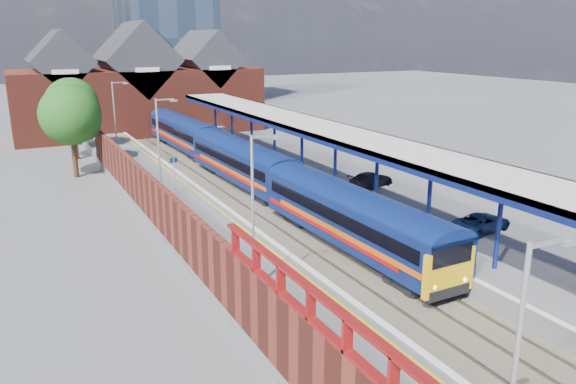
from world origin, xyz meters
The scene contains 21 objects.
ground centered at (0.00, 30.00, 0.00)m, with size 240.00×240.00×0.00m, color #5B5B5E.
ballast_bed centered at (0.00, 20.00, 0.03)m, with size 6.00×76.00×0.06m, color #473D33.
rails centered at (0.00, 20.00, 0.12)m, with size 4.51×76.00×0.14m.
left_platform centered at (-5.50, 20.00, 0.50)m, with size 5.00×76.00×1.00m, color #565659.
right_platform centered at (6.00, 20.00, 0.50)m, with size 6.00×76.00×1.00m, color #565659.
coping_left centered at (-3.15, 20.00, 1.02)m, with size 0.30×76.00×0.05m, color silver.
coping_right centered at (3.15, 20.00, 1.02)m, with size 0.30×76.00×0.05m, color silver.
yellow_line centered at (-3.75, 20.00, 1.01)m, with size 0.14×76.00×0.01m, color yellow.
train centered at (1.49, 35.14, 2.12)m, with size 3.18×65.96×3.45m.
canopy centered at (5.48, 21.95, 5.25)m, with size 4.50×52.00×4.48m.
lamp_post_a centered at (-6.36, -8.00, 4.99)m, with size 1.48×0.18×7.00m.
lamp_post_b centered at (-6.36, 6.00, 4.99)m, with size 1.48×0.18×7.00m.
lamp_post_c centered at (-6.36, 22.00, 4.99)m, with size 1.48×0.18×7.00m.
lamp_post_d centered at (-6.36, 38.00, 4.99)m, with size 1.48×0.18×7.00m.
platform_sign centered at (-5.00, 24.00, 2.69)m, with size 0.55×0.08×2.50m.
brick_wall centered at (-8.10, 13.54, 2.45)m, with size 0.35×50.00×3.86m.
station_building centered at (0.00, 58.00, 5.45)m, with size 30.00×12.12×13.78m.
tree_near centered at (-10.35, 35.91, 5.35)m, with size 5.20×5.20×8.10m.
tree_far centered at (-9.35, 43.91, 5.35)m, with size 5.20×5.20×8.10m.
parked_car_dark centered at (8.49, 18.48, 1.57)m, with size 1.59×3.92×1.14m, color black.
parked_car_blue centered at (8.50, 7.36, 1.53)m, with size 1.76×3.83×1.06m, color navy.
Camera 1 is at (-15.49, -15.14, 11.93)m, focal length 35.00 mm.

